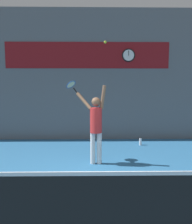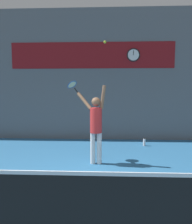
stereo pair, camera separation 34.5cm
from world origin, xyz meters
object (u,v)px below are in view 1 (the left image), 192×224
at_px(tennis_racket, 71,85).
at_px(water_bottle, 140,141).
at_px(scoreboard_clock, 129,55).
at_px(tennis_player, 96,123).
at_px(tennis_ball, 105,42).

bearing_deg(tennis_racket, water_bottle, 32.95).
relative_size(scoreboard_clock, water_bottle, 1.73).
bearing_deg(tennis_player, tennis_ball, -31.25).
bearing_deg(tennis_player, water_bottle, 49.61).
bearing_deg(tennis_racket, scoreboard_clock, 50.71).
distance_m(tennis_racket, water_bottle, 3.33).
bearing_deg(water_bottle, scoreboard_clock, 109.36).
height_order(tennis_player, tennis_ball, tennis_ball).
distance_m(scoreboard_clock, tennis_ball, 3.12).
relative_size(scoreboard_clock, tennis_ball, 7.43).
distance_m(tennis_player, tennis_ball, 2.06).
relative_size(tennis_racket, tennis_ball, 5.62).
relative_size(tennis_player, water_bottle, 7.12).
height_order(scoreboard_clock, tennis_ball, scoreboard_clock).
distance_m(tennis_player, water_bottle, 2.65).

